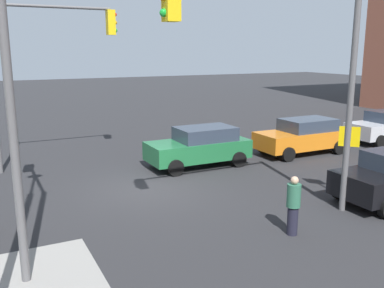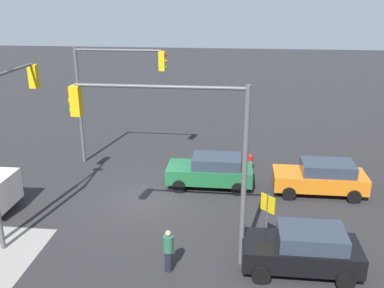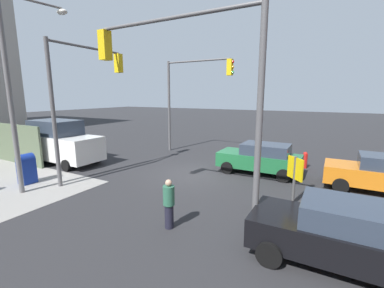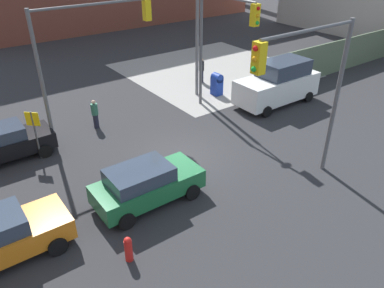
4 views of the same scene
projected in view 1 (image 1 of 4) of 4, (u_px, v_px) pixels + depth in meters
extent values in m
plane|color=#28282B|center=(149.00, 189.00, 14.90)|extent=(120.00, 120.00, 0.00)
cylinder|color=#59595B|center=(350.00, 103.00, 12.26)|extent=(0.18, 0.18, 6.50)
sphere|color=green|center=(164.00, 13.00, 9.22)|extent=(0.18, 0.18, 0.18)
cylinder|color=#59595B|center=(51.00, 7.00, 16.50)|extent=(4.68, 0.12, 0.12)
cube|color=yellow|center=(111.00, 22.00, 17.64)|extent=(0.32, 0.36, 1.00)
sphere|color=red|center=(115.00, 15.00, 17.65)|extent=(0.18, 0.18, 0.18)
sphere|color=orange|center=(115.00, 23.00, 17.72)|extent=(0.18, 0.18, 0.18)
sphere|color=green|center=(115.00, 31.00, 17.79)|extent=(0.18, 0.18, 0.18)
cylinder|color=#59595B|center=(13.00, 129.00, 8.30)|extent=(0.18, 0.18, 6.50)
cylinder|color=#4C4C4C|center=(347.00, 162.00, 13.76)|extent=(0.08, 0.08, 2.40)
cube|color=yellow|center=(349.00, 137.00, 13.57)|extent=(0.48, 0.48, 0.64)
cylinder|color=red|center=(214.00, 142.00, 20.68)|extent=(0.26, 0.26, 0.80)
sphere|color=red|center=(214.00, 133.00, 20.59)|extent=(0.24, 0.24, 0.24)
cube|color=orange|center=(301.00, 139.00, 19.85)|extent=(4.36, 1.80, 0.75)
cube|color=#2D3847|center=(308.00, 125.00, 19.86)|extent=(2.44, 1.58, 0.55)
cylinder|color=black|center=(288.00, 154.00, 18.49)|extent=(0.64, 0.22, 0.64)
cylinder|color=black|center=(263.00, 146.00, 20.06)|extent=(0.64, 0.22, 0.64)
cylinder|color=black|center=(339.00, 147.00, 19.79)|extent=(0.64, 0.22, 0.64)
cylinder|color=black|center=(312.00, 140.00, 21.36)|extent=(0.64, 0.22, 0.64)
cylinder|color=black|center=(341.00, 190.00, 13.82)|extent=(0.64, 0.22, 0.64)
cylinder|color=black|center=(380.00, 141.00, 21.10)|extent=(0.64, 0.22, 0.64)
cylinder|color=black|center=(352.00, 135.00, 22.67)|extent=(0.64, 0.22, 0.64)
cube|color=#1E6638|center=(198.00, 150.00, 17.73)|extent=(4.23, 1.80, 0.75)
cube|color=#2D3847|center=(205.00, 134.00, 17.74)|extent=(2.37, 1.58, 0.55)
cylinder|color=black|center=(176.00, 168.00, 16.39)|extent=(0.64, 0.22, 0.64)
cylinder|color=black|center=(158.00, 157.00, 17.96)|extent=(0.64, 0.22, 0.64)
cylinder|color=black|center=(239.00, 159.00, 17.66)|extent=(0.64, 0.22, 0.64)
cylinder|color=black|center=(217.00, 150.00, 19.22)|extent=(0.64, 0.22, 0.64)
cylinder|color=#2D664C|center=(294.00, 196.00, 11.02)|extent=(0.36, 0.36, 0.61)
sphere|color=tan|center=(295.00, 180.00, 10.93)|extent=(0.21, 0.21, 0.21)
cylinder|color=#1E1E2D|center=(292.00, 221.00, 11.17)|extent=(0.28, 0.28, 0.77)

